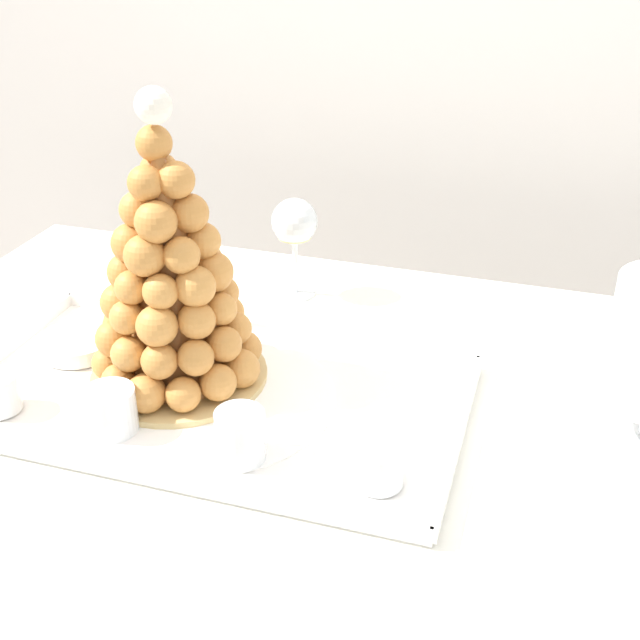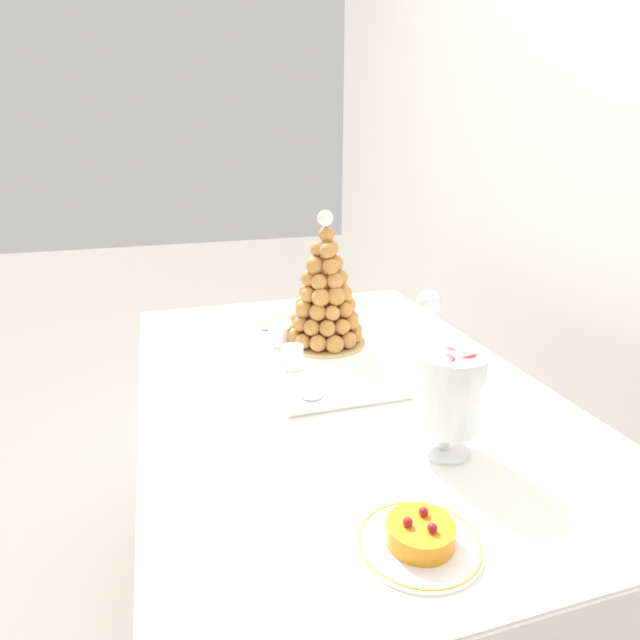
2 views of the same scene
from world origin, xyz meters
The scene contains 12 objects.
ground_plane centered at (0.00, 0.00, 0.00)m, with size 12.00×12.00×0.00m, color gray.
buffet_table centered at (0.00, 0.00, 0.69)m, with size 1.39×0.92×0.80m.
serving_tray centered at (-0.17, 0.01, 0.81)m, with size 0.62×0.34×0.02m.
croquembouche centered at (-0.23, 0.04, 0.95)m, with size 0.22×0.22×0.37m.
dessert_cup_left centered at (-0.41, -0.09, 0.83)m, with size 0.05×0.05×0.05m.
dessert_cup_mid_left centered at (-0.26, -0.09, 0.83)m, with size 0.06×0.06×0.05m.
dessert_cup_centre centered at (-0.10, -0.09, 0.84)m, with size 0.06×0.06×0.06m.
dessert_cup_mid_right centered at (0.06, -0.09, 0.83)m, with size 0.05×0.05×0.05m.
creme_brulee_ramekin centered at (-0.39, 0.06, 0.82)m, with size 0.10×0.10×0.02m.
macaron_goblet centered at (0.33, 0.09, 0.93)m, with size 0.13×0.13×0.21m.
fruit_tart_plate centered at (0.54, -0.07, 0.81)m, with size 0.18×0.18×0.05m.
wine_glass centered at (-0.17, 0.32, 0.91)m, with size 0.07×0.07×0.15m.
Camera 2 is at (1.10, -0.39, 1.36)m, focal length 30.24 mm.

